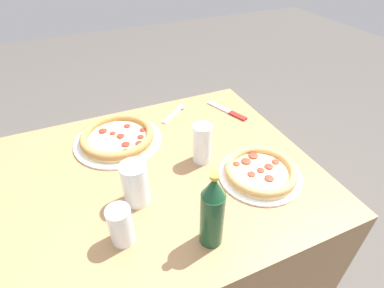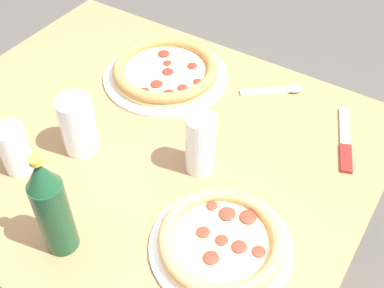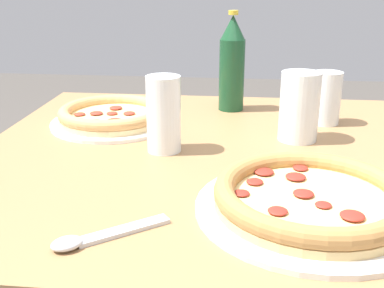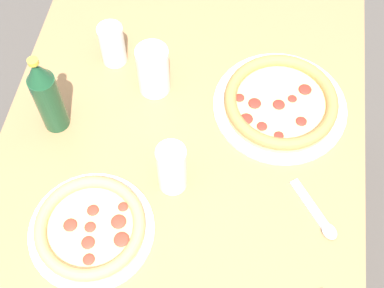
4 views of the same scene
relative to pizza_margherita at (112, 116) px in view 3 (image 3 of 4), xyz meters
name	(u,v)px [view 3 (image 3 of 4)]	position (x,y,z in m)	size (l,w,h in m)	color
pizza_margherita	(112,116)	(0.00, 0.00, 0.00)	(0.27, 0.27, 0.04)	white
pizza_salami	(311,199)	(-0.39, 0.38, 0.00)	(0.33, 0.33, 0.04)	silver
glass_water	(326,100)	(-0.47, -0.06, 0.03)	(0.06, 0.06, 0.12)	white
glass_red_wine	(164,118)	(-0.14, 0.15, 0.04)	(0.06, 0.06, 0.14)	white
glass_mango_juice	(299,110)	(-0.40, 0.06, 0.04)	(0.08, 0.08, 0.14)	white
beer_bottle	(232,64)	(-0.26, -0.15, 0.09)	(0.06, 0.06, 0.24)	#194728
spoon	(95,237)	(-0.11, 0.48, -0.01)	(0.14, 0.12, 0.01)	silver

